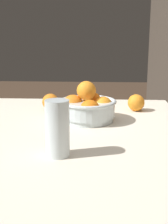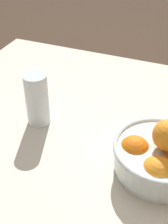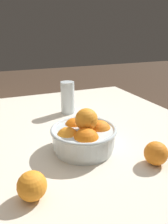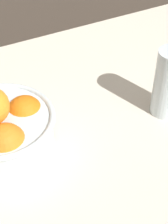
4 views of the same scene
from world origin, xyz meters
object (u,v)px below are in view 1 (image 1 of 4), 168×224
(fruit_bowl, at_px, (88,107))
(juice_glass, at_px, (58,132))
(orange_loose_near_bowl, at_px, (51,102))
(orange_loose_front, at_px, (136,103))

(fruit_bowl, distance_m, juice_glass, 0.36)
(fruit_bowl, bearing_deg, orange_loose_near_bowl, -133.42)
(fruit_bowl, bearing_deg, orange_loose_front, 129.06)
(fruit_bowl, relative_size, orange_loose_near_bowl, 3.07)
(juice_glass, bearing_deg, orange_loose_front, 152.93)
(juice_glass, height_order, orange_loose_near_bowl, juice_glass)
(orange_loose_near_bowl, bearing_deg, juice_glass, 11.17)
(fruit_bowl, bearing_deg, juice_glass, -10.40)
(juice_glass, xyz_separation_m, orange_loose_near_bowl, (-0.51, -0.10, -0.03))
(orange_loose_front, bearing_deg, orange_loose_near_bowl, -89.39)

